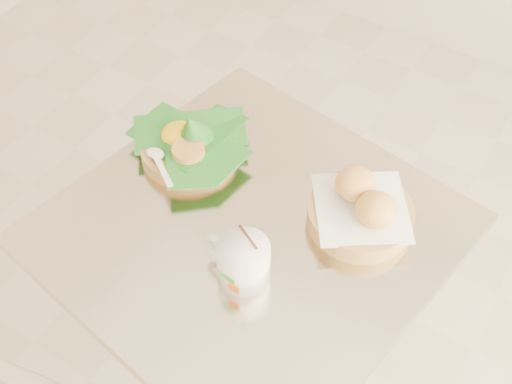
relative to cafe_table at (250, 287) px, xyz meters
The scene contains 5 objects.
floor 0.56m from the cafe_table, behind, with size 3.60×3.60×0.00m, color beige.
cafe_table is the anchor object (origin of this frame).
rice_basket 0.35m from the cafe_table, 156.02° to the left, with size 0.26×0.26×0.13m.
bread_basket 0.34m from the cafe_table, 35.07° to the left, with size 0.24×0.24×0.11m.
coffee_mug 0.29m from the cafe_table, 64.40° to the right, with size 0.13×0.10×0.17m.
Camera 1 is at (0.60, -0.64, 1.74)m, focal length 45.00 mm.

